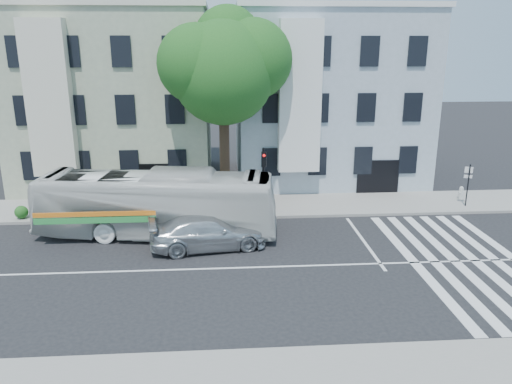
{
  "coord_description": "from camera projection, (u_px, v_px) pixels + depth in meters",
  "views": [
    {
      "loc": [
        -0.16,
        -19.1,
        9.01
      ],
      "look_at": [
        1.39,
        3.03,
        2.4
      ],
      "focal_mm": 35.0,
      "sensor_mm": 36.0,
      "label": 1
    }
  ],
  "objects": [
    {
      "name": "building_right",
      "position": [
        325.0,
        97.0,
        34.09
      ],
      "size": [
        12.0,
        10.0,
        11.0
      ],
      "primitive_type": "cube",
      "color": "#93A4AF",
      "rests_on": "ground"
    },
    {
      "name": "street_tree",
      "position": [
        224.0,
        66.0,
        26.97
      ],
      "size": [
        7.3,
        5.9,
        11.1
      ],
      "color": "#2D2116",
      "rests_on": "ground"
    },
    {
      "name": "sidewalk_far",
      "position": [
        226.0,
        207.0,
        28.47
      ],
      "size": [
        80.0,
        4.0,
        0.15
      ],
      "primitive_type": "cube",
      "color": "gray",
      "rests_on": "ground"
    },
    {
      "name": "traffic_signal",
      "position": [
        264.0,
        174.0,
        26.04
      ],
      "size": [
        0.4,
        0.52,
        3.84
      ],
      "rotation": [
        0.0,
        0.0,
        -0.14
      ],
      "color": "black",
      "rests_on": "ground"
    },
    {
      "name": "sedan",
      "position": [
        208.0,
        232.0,
        22.73
      ],
      "size": [
        2.97,
        5.58,
        1.54
      ],
      "primitive_type": "imported",
      "rotation": [
        0.0,
        0.0,
        1.73
      ],
      "color": "silver",
      "rests_on": "ground"
    },
    {
      "name": "building_left",
      "position": [
        118.0,
        99.0,
        33.15
      ],
      "size": [
        12.0,
        10.0,
        11.0
      ],
      "primitive_type": "cube",
      "color": "gray",
      "rests_on": "ground"
    },
    {
      "name": "far_sign_pole",
      "position": [
        468.0,
        179.0,
        28.0
      ],
      "size": [
        0.43,
        0.22,
        2.42
      ],
      "rotation": [
        0.0,
        0.0,
        -0.33
      ],
      "color": "black",
      "rests_on": "sidewalk_far"
    },
    {
      "name": "ground",
      "position": [
        228.0,
        268.0,
        20.84
      ],
      "size": [
        120.0,
        120.0,
        0.0
      ],
      "primitive_type": "plane",
      "color": "black",
      "rests_on": "ground"
    },
    {
      "name": "hedge",
      "position": [
        103.0,
        210.0,
        26.54
      ],
      "size": [
        8.16,
        4.07,
        0.7
      ],
      "primitive_type": null,
      "rotation": [
        0.0,
        0.0,
        0.4
      ],
      "color": "#22621F",
      "rests_on": "sidewalk_far"
    },
    {
      "name": "bus",
      "position": [
        157.0,
        204.0,
        24.03
      ],
      "size": [
        4.1,
        11.79,
        3.22
      ],
      "primitive_type": "imported",
      "rotation": [
        0.0,
        0.0,
        1.45
      ],
      "color": "silver",
      "rests_on": "ground"
    },
    {
      "name": "fire_hydrant",
      "position": [
        461.0,
        192.0,
        29.62
      ],
      "size": [
        0.43,
        0.28,
        0.76
      ],
      "rotation": [
        0.0,
        0.0,
        0.37
      ],
      "color": "beige",
      "rests_on": "sidewalk_far"
    }
  ]
}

